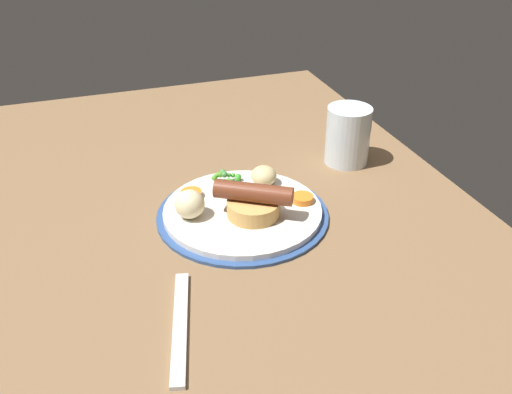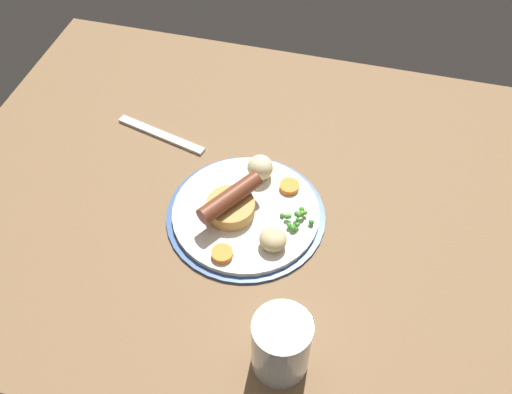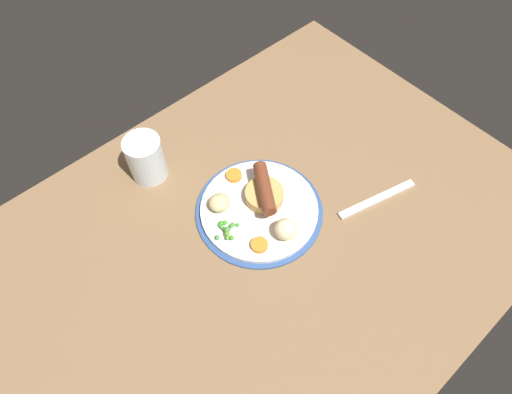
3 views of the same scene
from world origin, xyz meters
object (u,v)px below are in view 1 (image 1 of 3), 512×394
drinking_glass (348,135)px  potato_chunk_0 (190,204)px  sausage_pudding (253,202)px  pea_pile (227,177)px  carrot_slice_3 (302,199)px  potato_chunk_1 (264,176)px  carrot_slice_4 (191,194)px  fork (180,325)px  dinner_plate (243,213)px

drinking_glass → potato_chunk_0: bearing=-70.9°
sausage_pudding → drinking_glass: drinking_glass is taller
pea_pile → drinking_glass: drinking_glass is taller
carrot_slice_3 → potato_chunk_1: bearing=-151.5°
pea_pile → carrot_slice_4: bearing=-68.0°
sausage_pudding → potato_chunk_0: (-2.55, -8.72, -0.07)cm
potato_chunk_0 → fork: 21.25cm
pea_pile → drinking_glass: bearing=96.6°
pea_pile → fork: 31.36cm
fork → drinking_glass: bearing=144.4°
potato_chunk_1 → carrot_slice_3: size_ratio=1.30×
potato_chunk_1 → pea_pile: bearing=-115.6°
dinner_plate → pea_pile: 8.44cm
dinner_plate → fork: size_ratio=1.42×
potato_chunk_0 → fork: (20.10, -6.11, -3.18)cm
sausage_pudding → drinking_glass: bearing=63.2°
potato_chunk_0 → potato_chunk_1: (-5.37, 13.15, -0.58)cm
sausage_pudding → pea_pile: (-10.46, -0.86, -1.19)cm
sausage_pudding → carrot_slice_3: bearing=39.5°
dinner_plate → fork: bearing=-35.1°
potato_chunk_0 → sausage_pudding: bearing=73.7°
carrot_slice_4 → dinner_plate: bearing=48.3°
sausage_pudding → fork: sausage_pudding is taller
fork → dinner_plate: bearing=159.2°
drinking_glass → dinner_plate: bearing=-64.2°
potato_chunk_0 → drinking_glass: drinking_glass is taller
pea_pile → potato_chunk_0: (7.90, -7.86, 1.12)cm
drinking_glass → potato_chunk_1: bearing=-73.3°
carrot_slice_4 → drinking_glass: bearing=100.2°
potato_chunk_1 → carrot_slice_4: size_ratio=1.32×
dinner_plate → potato_chunk_1: 8.19cm
carrot_slice_3 → carrot_slice_4: bearing=-113.7°
carrot_slice_3 → fork: size_ratio=0.18×
pea_pile → potato_chunk_0: size_ratio=1.28×
dinner_plate → carrot_slice_3: bearing=82.9°
pea_pile → potato_chunk_0: bearing=-44.9°
potato_chunk_0 → potato_chunk_1: 14.22cm
potato_chunk_0 → carrot_slice_4: bearing=164.9°
potato_chunk_0 → drinking_glass: 32.04cm
sausage_pudding → carrot_slice_3: (-1.08, 8.15, -1.66)cm
carrot_slice_4 → carrot_slice_3: bearing=66.3°
dinner_plate → sausage_pudding: size_ratio=2.32×
dinner_plate → carrot_slice_3: (1.13, 9.09, 1.32)cm
potato_chunk_0 → carrot_slice_3: (1.48, 16.87, -1.59)cm
pea_pile → drinking_glass: 22.68cm
potato_chunk_1 → carrot_slice_3: potato_chunk_1 is taller
fork → pea_pile: bearing=167.8°
fork → drinking_glass: (-30.59, 36.35, 4.69)cm
pea_pile → fork: bearing=-26.5°
potato_chunk_1 → carrot_slice_3: (6.85, 3.72, -1.01)cm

